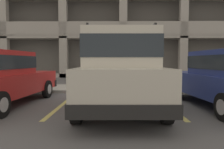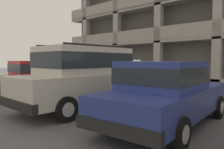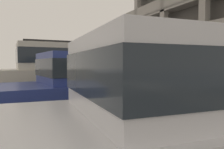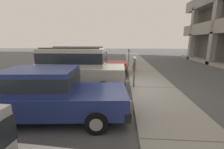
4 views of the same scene
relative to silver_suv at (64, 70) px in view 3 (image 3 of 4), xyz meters
name	(u,v)px [view 3 (image 3 of 4)]	position (x,y,z in m)	size (l,w,h in m)	color
ground_plane	(126,98)	(-0.12, 2.49, -1.14)	(80.00, 80.00, 0.10)	#565659
sidewalk	(152,93)	(-0.12, 3.79, -1.03)	(40.00, 2.20, 0.12)	#9E9B93
parking_stall_lines	(109,106)	(1.41, 1.09, -1.08)	(12.32, 4.80, 0.01)	#DBD16B
silver_suv	(64,70)	(0.00, 0.00, 0.00)	(2.07, 4.81, 2.03)	beige
red_sedan	(54,74)	(-3.39, 0.27, -0.27)	(2.05, 4.59, 1.54)	red
dark_hatchback	(96,85)	(2.91, 0.10, -0.27)	(2.13, 4.62, 1.54)	navy
blue_coupe	(203,114)	(6.00, 0.05, -0.27)	(2.04, 4.58, 1.54)	silver
parking_meter_near	(134,66)	(-0.09, 2.84, 0.13)	(0.35, 0.12, 1.47)	#595B60
parking_meter_far	(86,66)	(-6.19, 2.81, 0.04)	(0.15, 0.12, 1.55)	#595B60
fire_hydrant	(103,78)	(-4.00, 3.14, -0.62)	(0.30, 0.30, 0.70)	red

